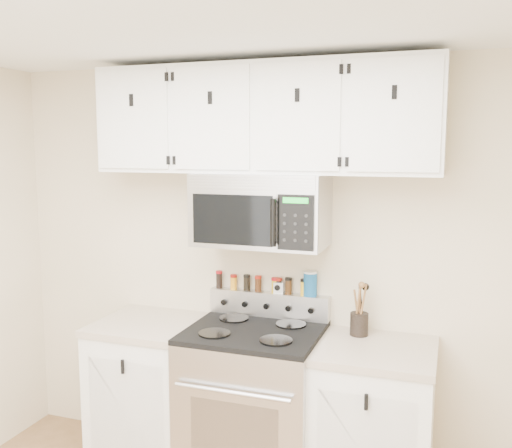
% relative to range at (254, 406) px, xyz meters
% --- Properties ---
extents(back_wall, '(3.50, 0.01, 2.50)m').
position_rel_range_xyz_m(back_wall, '(0.00, 0.32, 0.76)').
color(back_wall, '#BFB48F').
rests_on(back_wall, floor).
extents(range, '(0.76, 0.65, 1.10)m').
position_rel_range_xyz_m(range, '(0.00, 0.00, 0.00)').
color(range, '#B7B7BA').
rests_on(range, floor).
extents(base_cabinet_left, '(0.64, 0.62, 0.92)m').
position_rel_range_xyz_m(base_cabinet_left, '(-0.69, 0.02, -0.03)').
color(base_cabinet_left, white).
rests_on(base_cabinet_left, floor).
extents(base_cabinet_right, '(0.64, 0.62, 0.92)m').
position_rel_range_xyz_m(base_cabinet_right, '(0.69, 0.02, -0.03)').
color(base_cabinet_right, white).
rests_on(base_cabinet_right, floor).
extents(microwave, '(0.76, 0.44, 0.42)m').
position_rel_range_xyz_m(microwave, '(0.00, 0.13, 1.14)').
color(microwave, '#9E9EA3').
rests_on(microwave, back_wall).
extents(upper_cabinets, '(2.00, 0.35, 0.62)m').
position_rel_range_xyz_m(upper_cabinets, '(-0.00, 0.15, 1.66)').
color(upper_cabinets, white).
rests_on(upper_cabinets, back_wall).
extents(utensil_crock, '(0.10, 0.10, 0.30)m').
position_rel_range_xyz_m(utensil_crock, '(0.57, 0.19, 0.51)').
color(utensil_crock, black).
rests_on(utensil_crock, base_cabinet_right).
extents(kitchen_timer, '(0.07, 0.06, 0.07)m').
position_rel_range_xyz_m(kitchen_timer, '(0.06, 0.28, 0.65)').
color(kitchen_timer, silver).
rests_on(kitchen_timer, range).
extents(salt_canister, '(0.08, 0.08, 0.15)m').
position_rel_range_xyz_m(salt_canister, '(0.26, 0.28, 0.69)').
color(salt_canister, '#155896').
rests_on(salt_canister, range).
extents(spice_jar_0, '(0.04, 0.04, 0.11)m').
position_rel_range_xyz_m(spice_jar_0, '(-0.33, 0.28, 0.67)').
color(spice_jar_0, black).
rests_on(spice_jar_0, range).
extents(spice_jar_1, '(0.04, 0.04, 0.09)m').
position_rel_range_xyz_m(spice_jar_1, '(-0.23, 0.28, 0.66)').
color(spice_jar_1, orange).
rests_on(spice_jar_1, range).
extents(spice_jar_2, '(0.04, 0.04, 0.10)m').
position_rel_range_xyz_m(spice_jar_2, '(-0.15, 0.28, 0.66)').
color(spice_jar_2, black).
rests_on(spice_jar_2, range).
extents(spice_jar_3, '(0.04, 0.04, 0.10)m').
position_rel_range_xyz_m(spice_jar_3, '(-0.07, 0.28, 0.66)').
color(spice_jar_3, '#42230F').
rests_on(spice_jar_3, range).
extents(spice_jar_4, '(0.05, 0.05, 0.09)m').
position_rel_range_xyz_m(spice_jar_4, '(0.04, 0.28, 0.66)').
color(spice_jar_4, gold).
rests_on(spice_jar_4, range).
extents(spice_jar_5, '(0.04, 0.04, 0.10)m').
position_rel_range_xyz_m(spice_jar_5, '(0.06, 0.28, 0.66)').
color(spice_jar_5, black).
rests_on(spice_jar_5, range).
extents(spice_jar_6, '(0.04, 0.04, 0.10)m').
position_rel_range_xyz_m(spice_jar_6, '(0.12, 0.28, 0.66)').
color(spice_jar_6, '#40250F').
rests_on(spice_jar_6, range).
extents(spice_jar_7, '(0.04, 0.04, 0.10)m').
position_rel_range_xyz_m(spice_jar_7, '(0.22, 0.28, 0.66)').
color(spice_jar_7, yellow).
rests_on(spice_jar_7, range).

